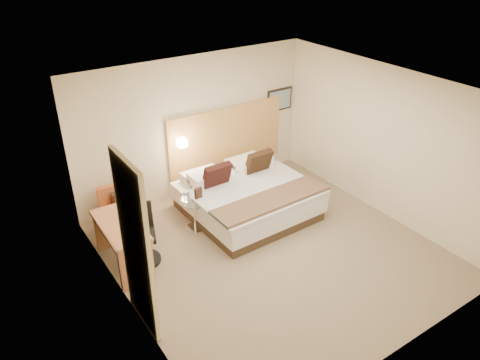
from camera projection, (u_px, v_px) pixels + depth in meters
floor at (272, 251)px, 7.68m from camera, size 4.80×5.00×0.02m
ceiling at (279, 91)px, 6.37m from camera, size 4.80×5.00×0.02m
wall_back at (194, 126)px, 8.85m from camera, size 4.80×0.02×2.70m
wall_front at (414, 268)px, 5.20m from camera, size 4.80×0.02×2.70m
wall_left at (123, 230)px, 5.85m from camera, size 0.02×5.00×2.70m
wall_right at (384, 142)px, 8.21m from camera, size 0.02×5.00×2.70m
headboard_panel at (227, 138)px, 9.36m from camera, size 2.60×0.04×1.30m
art_frame at (279, 100)px, 9.75m from camera, size 0.62×0.03×0.47m
art_canvas at (280, 100)px, 9.74m from camera, size 0.54×0.01×0.39m
lamp_arm at (181, 142)px, 8.71m from camera, size 0.02×0.12×0.02m
lamp_shade at (182, 143)px, 8.67m from camera, size 0.15×0.15×0.15m
curtain at (136, 247)px, 5.75m from camera, size 0.06×0.90×2.42m
bottle_a at (189, 197)px, 7.88m from camera, size 0.07×0.07×0.21m
menu_folder at (198, 194)px, 7.95m from camera, size 0.14×0.06×0.23m
bed at (247, 197)px, 8.53m from camera, size 2.18×2.11×1.04m
lounge_chair at (125, 212)px, 8.14m from camera, size 0.76×0.68×0.78m
side_table at (195, 213)px, 8.09m from camera, size 0.56×0.56×0.57m
desk at (123, 233)px, 7.08m from camera, size 0.60×1.25×0.77m
desk_chair at (141, 239)px, 7.29m from camera, size 0.70×0.70×0.96m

